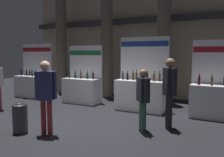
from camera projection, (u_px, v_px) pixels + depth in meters
name	position (u px, v px, depth m)	size (l,w,h in m)	color
ground_plane	(77.00, 123.00, 6.68)	(24.00, 24.00, 0.00)	black
hall_colonnade	(139.00, 30.00, 10.50)	(11.64, 1.23, 6.20)	tan
exhibitor_booth_0	(33.00, 84.00, 10.53)	(1.74, 0.72, 2.39)	white
exhibitor_booth_1	(82.00, 88.00, 9.38)	(1.55, 0.66, 2.28)	white
exhibitor_booth_2	(140.00, 92.00, 8.11)	(1.78, 0.66, 2.54)	white
exhibitor_booth_3	(217.00, 99.00, 7.08)	(1.60, 0.66, 2.39)	white
trash_bin	(20.00, 119.00, 5.85)	(0.36, 0.36, 0.70)	#38383D
visitor_1	(169.00, 86.00, 6.11)	(0.41, 0.44, 1.85)	#23232D
visitor_4	(143.00, 94.00, 5.90)	(0.45, 0.50, 1.58)	#33563D
visitor_5	(46.00, 91.00, 5.61)	(0.54, 0.36, 1.79)	maroon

